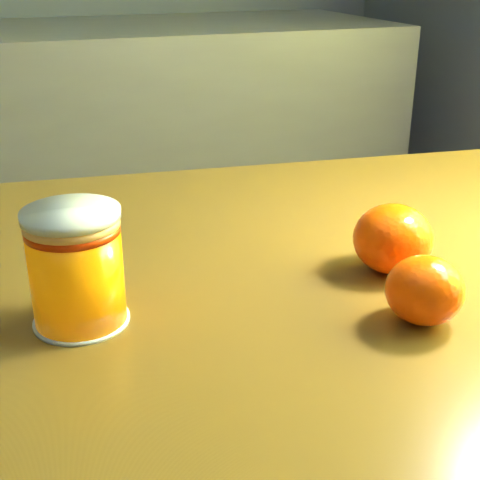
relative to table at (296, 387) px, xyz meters
name	(u,v)px	position (x,y,z in m)	size (l,w,h in m)	color
table	(296,387)	(0.00, 0.00, 0.00)	(1.14, 0.86, 0.80)	brown
juice_glass	(76,269)	(-0.19, 0.01, 0.15)	(0.08, 0.08, 0.09)	orange
orange_front	(425,290)	(0.07, -0.08, 0.13)	(0.06, 0.06, 0.05)	#FF4C05
orange_back	(393,239)	(0.10, 0.01, 0.13)	(0.07, 0.07, 0.06)	#FF4C05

